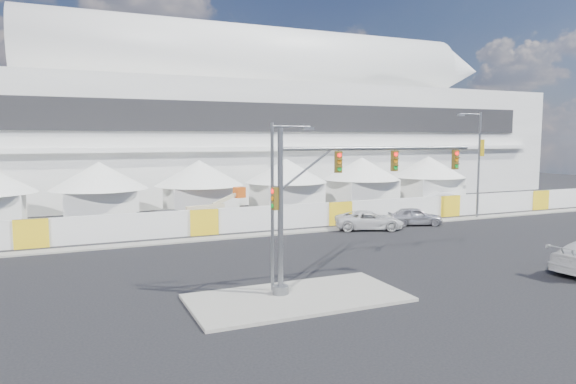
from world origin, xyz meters
name	(u,v)px	position (x,y,z in m)	size (l,w,h in m)	color
ground	(372,271)	(0.00, 0.00, 0.00)	(160.00, 160.00, 0.00)	black
median_island	(297,298)	(-6.00, -3.00, 0.07)	(10.00, 5.00, 0.15)	gray
far_curb	(480,217)	(20.00, 12.50, 0.06)	(80.00, 1.20, 0.12)	gray
stadium	(260,124)	(8.71, 41.50, 9.45)	(80.00, 24.80, 21.98)	silver
tent_row	(244,182)	(0.50, 24.00, 3.15)	(53.40, 8.40, 5.40)	white
hoarding_fence	(340,213)	(6.00, 14.50, 1.00)	(70.00, 0.25, 2.00)	white
scaffold_tower	(498,148)	(46.00, 36.00, 6.00)	(4.40, 4.40, 12.00)	#595B60
sedan_silver	(415,216)	(11.80, 11.62, 0.78)	(4.60, 1.85, 1.57)	#BCBCC1
pickup_curb	(369,220)	(7.02, 11.37, 0.77)	(5.55, 2.56, 1.54)	silver
lot_car_a	(446,199)	(22.52, 20.30, 0.80)	(4.84, 1.69, 1.60)	white
lot_car_b	(500,200)	(28.01, 17.87, 0.71)	(4.19, 1.69, 1.43)	black
lot_car_c	(173,219)	(-7.65, 18.46, 0.80)	(5.50, 2.23, 1.60)	#B4B3B9
traffic_mast	(325,200)	(-4.25, -2.37, 4.53)	(11.34, 0.76, 7.79)	gray
streetlight_median	(276,195)	(-6.50, -1.67, 4.77)	(2.23, 0.22, 8.04)	slate
streetlight_curb	(477,157)	(19.34, 12.50, 5.73)	(2.92, 0.66, 9.88)	slate
boom_lift	(201,219)	(-5.63, 16.82, 0.88)	(6.64, 2.20, 3.28)	#D15213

